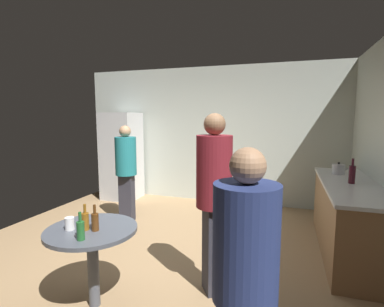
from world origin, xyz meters
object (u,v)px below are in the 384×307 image
(foreground_table, at_px, (92,239))
(person_in_maroon_shirt, at_px, (214,190))
(refrigerator, at_px, (122,156))
(beer_bottle_brown, at_px, (95,221))
(kettle, at_px, (339,169))
(person_in_teal_shirt, at_px, (126,166))
(beer_bottle_green, at_px, (81,230))
(person_in_navy_shirt, at_px, (245,273))
(beer_bottle_amber, at_px, (85,221))
(plastic_cup_white, at_px, (70,224))
(wine_bottle_on_counter, at_px, (352,174))

(foreground_table, height_order, person_in_maroon_shirt, person_in_maroon_shirt)
(foreground_table, bearing_deg, refrigerator, 117.67)
(beer_bottle_brown, bearing_deg, kettle, 47.89)
(person_in_teal_shirt, bearing_deg, beer_bottle_green, 16.14)
(beer_bottle_brown, height_order, person_in_navy_shirt, person_in_navy_shirt)
(person_in_navy_shirt, distance_m, person_in_maroon_shirt, 1.28)
(beer_bottle_brown, bearing_deg, person_in_teal_shirt, 114.33)
(kettle, height_order, beer_bottle_amber, kettle)
(plastic_cup_white, bearing_deg, kettle, 45.76)
(refrigerator, xyz_separation_m, beer_bottle_green, (1.75, -3.42, -0.08))
(beer_bottle_brown, distance_m, plastic_cup_white, 0.23)
(wine_bottle_on_counter, relative_size, plastic_cup_white, 2.82)
(person_in_teal_shirt, bearing_deg, person_in_navy_shirt, 34.44)
(foreground_table, xyz_separation_m, beer_bottle_green, (0.08, -0.23, 0.19))
(refrigerator, relative_size, plastic_cup_white, 16.36)
(person_in_maroon_shirt, bearing_deg, wine_bottle_on_counter, -169.81)
(beer_bottle_amber, xyz_separation_m, beer_bottle_green, (0.10, -0.18, 0.00))
(beer_bottle_amber, relative_size, beer_bottle_brown, 1.00)
(refrigerator, height_order, wine_bottle_on_counter, refrigerator)
(foreground_table, bearing_deg, kettle, 46.60)
(kettle, distance_m, person_in_teal_shirt, 3.22)
(kettle, relative_size, beer_bottle_amber, 1.06)
(person_in_navy_shirt, bearing_deg, beer_bottle_green, -20.91)
(foreground_table, relative_size, person_in_navy_shirt, 0.51)
(person_in_maroon_shirt, bearing_deg, kettle, -158.10)
(wine_bottle_on_counter, distance_m, beer_bottle_amber, 3.09)
(beer_bottle_green, height_order, person_in_navy_shirt, person_in_navy_shirt)
(foreground_table, distance_m, person_in_maroon_shirt, 1.19)
(person_in_teal_shirt, bearing_deg, person_in_maroon_shirt, 45.04)
(beer_bottle_amber, bearing_deg, refrigerator, 117.01)
(beer_bottle_brown, height_order, plastic_cup_white, beer_bottle_brown)
(foreground_table, bearing_deg, person_in_teal_shirt, 113.07)
(wine_bottle_on_counter, bearing_deg, beer_bottle_brown, -140.59)
(kettle, distance_m, beer_bottle_brown, 3.38)
(kettle, distance_m, beer_bottle_green, 3.52)
(kettle, height_order, foreground_table, kettle)
(plastic_cup_white, height_order, person_in_teal_shirt, person_in_teal_shirt)
(person_in_maroon_shirt, bearing_deg, plastic_cup_white, -3.13)
(beer_bottle_brown, distance_m, person_in_teal_shirt, 2.25)
(person_in_navy_shirt, bearing_deg, plastic_cup_white, -23.38)
(refrigerator, relative_size, beer_bottle_brown, 7.83)
(person_in_navy_shirt, bearing_deg, person_in_teal_shirt, -53.53)
(beer_bottle_amber, relative_size, beer_bottle_green, 1.00)
(beer_bottle_amber, bearing_deg, beer_bottle_green, -61.39)
(beer_bottle_brown, xyz_separation_m, person_in_teal_shirt, (-0.92, 2.04, 0.10))
(beer_bottle_brown, height_order, person_in_teal_shirt, person_in_teal_shirt)
(wine_bottle_on_counter, relative_size, beer_bottle_amber, 1.35)
(wine_bottle_on_counter, height_order, beer_bottle_green, wine_bottle_on_counter)
(beer_bottle_green, xyz_separation_m, person_in_maroon_shirt, (0.90, 0.79, 0.21))
(beer_bottle_brown, bearing_deg, wine_bottle_on_counter, 39.41)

